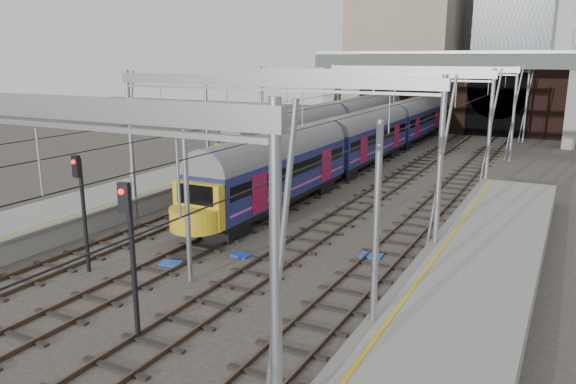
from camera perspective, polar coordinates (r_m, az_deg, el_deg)
The scene contains 14 objects.
ground at distance 21.42m, azimuth -13.14°, elevation -10.68°, with size 160.00×160.00×0.00m, color #38332D.
platform_left at distance 29.94m, azimuth -25.15°, elevation -3.47°, with size 4.32×55.00×1.12m.
platform_right at distance 15.75m, azimuth 13.85°, elevation -17.89°, with size 4.32×47.00×1.12m.
tracks at distance 33.54m, azimuth 3.54°, elevation -1.38°, with size 14.40×80.00×0.22m.
overhead_line at distance 38.49m, azimuth 7.63°, elevation 10.34°, with size 16.80×80.00×8.00m.
retaining_wall at distance 67.77m, azimuth 17.57°, elevation 9.30°, with size 28.00×2.75×9.00m.
overbridge at distance 62.08m, azimuth 15.49°, elevation 11.82°, with size 28.00×3.00×9.25m.
train_main at distance 52.92m, azimuth 10.67°, elevation 6.54°, with size 2.64×60.98×4.59m.
train_second at distance 49.78m, azimuth 4.64°, elevation 6.45°, with size 2.86×33.03×4.89m.
signal_near_left at distance 23.98m, azimuth -20.24°, elevation -0.71°, with size 0.37×0.47×4.92m.
signal_near_centre at distance 17.68m, azimuth -15.72°, elevation -5.00°, with size 0.39×0.47×5.09m.
equip_cover_a at distance 24.74m, azimuth -11.81°, elevation -7.10°, with size 0.88×0.62×0.10m, color blue.
equip_cover_b at distance 25.26m, azimuth -4.79°, elevation -6.42°, with size 0.81×0.57×0.10m, color blue.
equip_cover_c at distance 25.37m, azimuth 8.44°, elevation -6.42°, with size 0.98×0.69×0.11m, color blue.
Camera 1 is at (12.93, -14.71, 8.68)m, focal length 35.00 mm.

